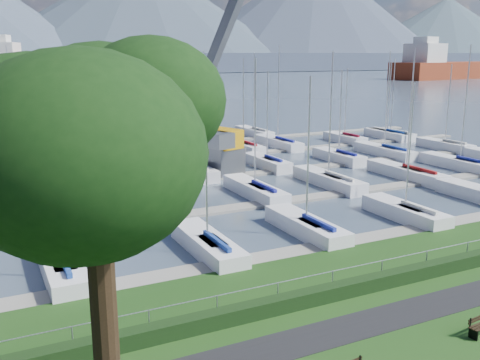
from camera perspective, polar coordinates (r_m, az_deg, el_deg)
path at (r=25.04m, az=15.80°, el=-13.86°), size 160.00×2.00×0.04m
water at (r=279.94m, az=-23.38°, el=9.83°), size 800.00×540.00×0.20m
hedge at (r=26.67m, az=12.07°, el=-11.10°), size 80.00×0.70×0.70m
fence at (r=26.62m, az=11.63°, el=-9.13°), size 80.00×0.04×0.04m
foothill at (r=349.65m, az=-24.17°, el=11.29°), size 900.00×80.00×12.00m
mountains at (r=425.98m, az=-24.15°, el=16.95°), size 1190.00×360.00×115.00m
docks at (r=49.17m, az=-7.22°, el=-0.29°), size 90.00×41.60×0.25m
tree at (r=13.51m, az=-16.28°, el=4.18°), size 7.40×8.44×12.00m
crane at (r=52.67m, az=-2.03°, el=6.84°), size 7.41×13.03×22.35m
cargo_ship_mid at (r=242.47m, az=-17.49°, el=10.88°), size 94.78×46.36×21.50m
cargo_ship_east at (r=290.35m, az=22.51°, el=10.78°), size 95.68×29.84×21.50m
sailboat_fleet at (r=51.18m, az=-8.98°, el=6.57°), size 75.71×49.19×12.81m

